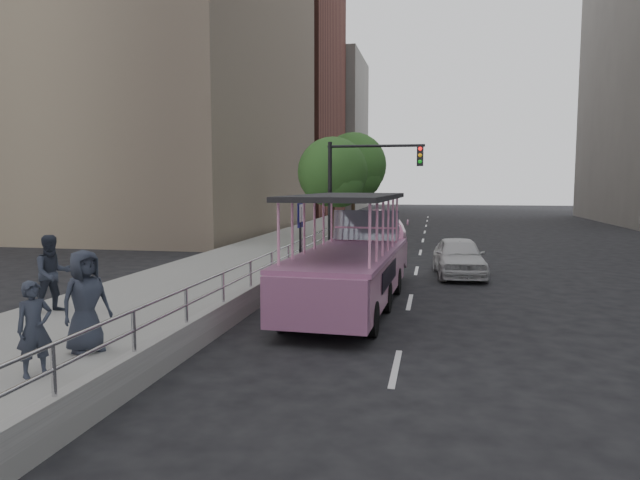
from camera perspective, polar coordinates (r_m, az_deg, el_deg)
ground at (r=12.87m, az=3.66°, el=-9.63°), size 160.00×160.00×0.00m
sidewalk at (r=23.72m, az=-6.91°, el=-2.21°), size 5.50×80.00×0.30m
kerb_wall at (r=15.36m, az=-6.96°, el=-5.30°), size 0.24×30.00×0.36m
guardrail at (r=15.25m, az=-6.99°, el=-2.86°), size 0.07×22.00×0.71m
duck_boat at (r=16.27m, az=3.54°, el=-2.25°), size 2.66×9.44×3.11m
car at (r=21.52m, az=13.71°, el=-1.62°), size 2.02×4.33×1.44m
pedestrian_near at (r=10.32m, az=-26.66°, el=-7.93°), size 0.62×0.68×1.56m
pedestrian_mid at (r=15.15m, az=-25.17°, el=-3.06°), size 1.11×1.15×1.87m
pedestrian_far at (r=11.33m, az=-22.41°, el=-5.68°), size 0.95×1.10×1.90m
parking_sign at (r=18.83m, az=-1.98°, el=0.83°), size 0.08×0.65×2.89m
traffic_signal at (r=25.03m, az=3.70°, el=5.92°), size 4.20×0.32×5.20m
street_tree_near at (r=28.66m, az=1.45°, el=6.54°), size 3.52×3.52×5.72m
street_tree_far at (r=34.57m, az=3.51°, el=7.20°), size 3.97×3.97×6.45m
midrise_brick at (r=64.15m, az=-6.79°, el=14.27°), size 18.00×16.00×26.00m
midrise_stone_b at (r=78.60m, az=-1.66°, el=10.52°), size 16.00×14.00×20.00m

